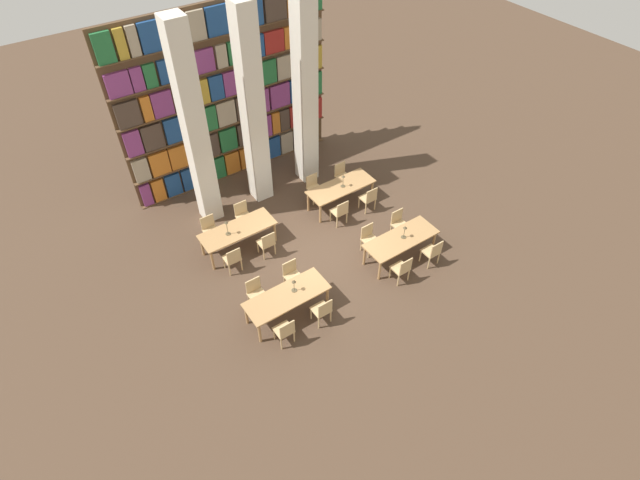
# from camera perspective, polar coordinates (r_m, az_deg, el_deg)

# --- Properties ---
(ground_plane) EXTENTS (40.00, 40.00, 0.00)m
(ground_plane) POSITION_cam_1_polar(r_m,az_deg,el_deg) (14.15, -0.32, -1.56)
(ground_plane) COLOR #4C3828
(bookshelf_bank) EXTENTS (6.83, 0.35, 5.50)m
(bookshelf_bank) POSITION_cam_1_polar(r_m,az_deg,el_deg) (15.90, -10.37, 15.68)
(bookshelf_bank) COLOR brown
(bookshelf_bank) RESTS_ON ground_plane
(pillar_left) EXTENTS (0.56, 0.56, 6.00)m
(pillar_left) POSITION_cam_1_polar(r_m,az_deg,el_deg) (13.92, -14.14, 12.04)
(pillar_left) COLOR silver
(pillar_left) RESTS_ON ground_plane
(pillar_center) EXTENTS (0.56, 0.56, 6.00)m
(pillar_center) POSITION_cam_1_polar(r_m,az_deg,el_deg) (14.48, -7.70, 14.39)
(pillar_center) COLOR silver
(pillar_center) RESTS_ON ground_plane
(pillar_right) EXTENTS (0.56, 0.56, 6.00)m
(pillar_right) POSITION_cam_1_polar(r_m,az_deg,el_deg) (15.23, -1.71, 16.39)
(pillar_right) COLOR silver
(pillar_right) RESTS_ON ground_plane
(reading_table_0) EXTENTS (2.13, 0.82, 0.73)m
(reading_table_0) POSITION_cam_1_polar(r_m,az_deg,el_deg) (12.30, -3.80, -6.58)
(reading_table_0) COLOR tan
(reading_table_0) RESTS_ON ground_plane
(chair_0) EXTENTS (0.42, 0.40, 0.87)m
(chair_0) POSITION_cam_1_polar(r_m,az_deg,el_deg) (11.93, -4.03, -10.30)
(chair_0) COLOR tan
(chair_0) RESTS_ON ground_plane
(chair_1) EXTENTS (0.42, 0.40, 0.87)m
(chair_1) POSITION_cam_1_polar(r_m,az_deg,el_deg) (12.70, -7.31, -6.01)
(chair_1) COLOR tan
(chair_1) RESTS_ON ground_plane
(chair_2) EXTENTS (0.42, 0.40, 0.87)m
(chair_2) POSITION_cam_1_polar(r_m,az_deg,el_deg) (12.26, 0.27, -8.02)
(chair_2) COLOR tan
(chair_2) RESTS_ON ground_plane
(chair_3) EXTENTS (0.42, 0.40, 0.87)m
(chair_3) POSITION_cam_1_polar(r_m,az_deg,el_deg) (13.00, -3.20, -3.98)
(chair_3) COLOR tan
(chair_3) RESTS_ON ground_plane
(desk_lamp_0) EXTENTS (0.14, 0.14, 0.39)m
(desk_lamp_0) POSITION_cam_1_polar(r_m,az_deg,el_deg) (12.13, -3.00, -5.01)
(desk_lamp_0) COLOR brown
(desk_lamp_0) RESTS_ON reading_table_0
(reading_table_1) EXTENTS (2.13, 0.82, 0.73)m
(reading_table_1) POSITION_cam_1_polar(r_m,az_deg,el_deg) (13.78, 9.23, -0.03)
(reading_table_1) COLOR tan
(reading_table_1) RESTS_ON ground_plane
(chair_4) EXTENTS (0.42, 0.40, 0.87)m
(chair_4) POSITION_cam_1_polar(r_m,az_deg,el_deg) (13.30, 9.34, -3.24)
(chair_4) COLOR tan
(chair_4) RESTS_ON ground_plane
(chair_5) EXTENTS (0.42, 0.40, 0.87)m
(chair_5) POSITION_cam_1_polar(r_m,az_deg,el_deg) (13.98, 5.64, 0.22)
(chair_5) COLOR tan
(chair_5) RESTS_ON ground_plane
(chair_6) EXTENTS (0.42, 0.40, 0.87)m
(chair_6) POSITION_cam_1_polar(r_m,az_deg,el_deg) (13.89, 12.73, -1.31)
(chair_6) COLOR tan
(chair_6) RESTS_ON ground_plane
(chair_7) EXTENTS (0.42, 0.40, 0.87)m
(chair_7) POSITION_cam_1_polar(r_m,az_deg,el_deg) (14.54, 9.01, 1.92)
(chair_7) COLOR tan
(chair_7) RESTS_ON ground_plane
(desk_lamp_1) EXTENTS (0.14, 0.14, 0.41)m
(desk_lamp_1) POSITION_cam_1_polar(r_m,az_deg,el_deg) (13.57, 9.65, 1.13)
(desk_lamp_1) COLOR brown
(desk_lamp_1) RESTS_ON reading_table_1
(reading_table_2) EXTENTS (2.13, 0.82, 0.73)m
(reading_table_2) POSITION_cam_1_polar(r_m,az_deg,el_deg) (14.05, -9.39, 1.01)
(reading_table_2) COLOR tan
(reading_table_2) RESTS_ON ground_plane
(chair_8) EXTENTS (0.42, 0.40, 0.87)m
(chair_8) POSITION_cam_1_polar(r_m,az_deg,el_deg) (13.58, -9.95, -2.09)
(chair_8) COLOR tan
(chair_8) RESTS_ON ground_plane
(chair_9) EXTENTS (0.42, 0.40, 0.87)m
(chair_9) POSITION_cam_1_polar(r_m,az_deg,el_deg) (14.52, -12.44, 1.22)
(chair_9) COLOR tan
(chair_9) RESTS_ON ground_plane
(chair_10) EXTENTS (0.42, 0.40, 0.87)m
(chair_10) POSITION_cam_1_polar(r_m,az_deg,el_deg) (13.86, -6.09, -0.31)
(chair_10) COLOR tan
(chair_10) RESTS_ON ground_plane
(chair_11) EXTENTS (0.42, 0.40, 0.87)m
(chair_11) POSITION_cam_1_polar(r_m,az_deg,el_deg) (14.79, -8.78, 2.83)
(chair_11) COLOR tan
(chair_11) RESTS_ON ground_plane
(desk_lamp_2) EXTENTS (0.14, 0.14, 0.48)m
(desk_lamp_2) POSITION_cam_1_polar(r_m,az_deg,el_deg) (13.67, -10.62, 1.65)
(desk_lamp_2) COLOR brown
(desk_lamp_2) RESTS_ON reading_table_2
(reading_table_3) EXTENTS (2.13, 0.82, 0.73)m
(reading_table_3) POSITION_cam_1_polar(r_m,az_deg,el_deg) (15.30, 2.39, 5.94)
(reading_table_3) COLOR tan
(reading_table_3) RESTS_ON ground_plane
(chair_12) EXTENTS (0.42, 0.40, 0.87)m
(chair_12) POSITION_cam_1_polar(r_m,az_deg,el_deg) (14.75, 2.31, 3.29)
(chair_12) COLOR tan
(chair_12) RESTS_ON ground_plane
(chair_13) EXTENTS (0.42, 0.40, 0.87)m
(chair_13) POSITION_cam_1_polar(r_m,az_deg,el_deg) (15.62, -0.70, 6.07)
(chair_13) COLOR tan
(chair_13) RESTS_ON ground_plane
(chair_14) EXTENTS (0.42, 0.40, 0.87)m
(chair_14) POSITION_cam_1_polar(r_m,az_deg,el_deg) (15.27, 5.60, 4.79)
(chair_14) COLOR tan
(chair_14) RESTS_ON ground_plane
(chair_15) EXTENTS (0.42, 0.40, 0.87)m
(chair_15) POSITION_cam_1_polar(r_m,az_deg,el_deg) (16.11, 2.52, 7.42)
(chair_15) COLOR tan
(chair_15) RESTS_ON ground_plane
(desk_lamp_3) EXTENTS (0.14, 0.14, 0.43)m
(desk_lamp_3) POSITION_cam_1_polar(r_m,az_deg,el_deg) (15.07, 2.67, 7.00)
(desk_lamp_3) COLOR brown
(desk_lamp_3) RESTS_ON reading_table_3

